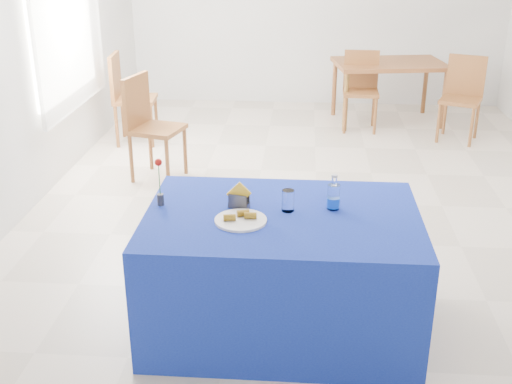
# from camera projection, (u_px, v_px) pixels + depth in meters

# --- Properties ---
(floor) EXTENTS (7.00, 7.00, 0.00)m
(floor) POSITION_uv_depth(u_px,v_px,m) (317.00, 202.00, 5.77)
(floor) COLOR beige
(floor) RESTS_ON ground
(room_shell) EXTENTS (7.00, 7.00, 7.00)m
(room_shell) POSITION_uv_depth(u_px,v_px,m) (325.00, 1.00, 5.09)
(room_shell) COLOR silver
(room_shell) RESTS_ON ground
(window_pane) EXTENTS (0.04, 1.50, 1.60)m
(window_pane) POSITION_uv_depth(u_px,v_px,m) (61.00, 11.00, 6.08)
(window_pane) COLOR white
(window_pane) RESTS_ON room_shell
(curtain) EXTENTS (0.04, 1.75, 1.85)m
(curtain) POSITION_uv_depth(u_px,v_px,m) (68.00, 11.00, 6.07)
(curtain) COLOR white
(curtain) RESTS_ON room_shell
(plate) EXTENTS (0.30, 0.30, 0.01)m
(plate) POSITION_uv_depth(u_px,v_px,m) (241.00, 220.00, 3.62)
(plate) COLOR white
(plate) RESTS_ON blue_table
(drinking_glass) EXTENTS (0.07, 0.07, 0.13)m
(drinking_glass) POSITION_uv_depth(u_px,v_px,m) (288.00, 201.00, 3.74)
(drinking_glass) COLOR white
(drinking_glass) RESTS_ON blue_table
(salt_shaker) EXTENTS (0.03, 0.03, 0.08)m
(salt_shaker) POSITION_uv_depth(u_px,v_px,m) (238.00, 195.00, 3.86)
(salt_shaker) COLOR slate
(salt_shaker) RESTS_ON blue_table
(pepper_shaker) EXTENTS (0.03, 0.03, 0.08)m
(pepper_shaker) POSITION_uv_depth(u_px,v_px,m) (237.00, 199.00, 3.81)
(pepper_shaker) COLOR slate
(pepper_shaker) RESTS_ON blue_table
(blue_table) EXTENTS (1.60, 1.10, 0.76)m
(blue_table) POSITION_uv_depth(u_px,v_px,m) (282.00, 271.00, 3.87)
(blue_table) COLOR #102295
(blue_table) RESTS_ON floor
(water_bottle) EXTENTS (0.08, 0.08, 0.21)m
(water_bottle) POSITION_uv_depth(u_px,v_px,m) (333.00, 198.00, 3.76)
(water_bottle) COLOR white
(water_bottle) RESTS_ON blue_table
(napkin_holder) EXTENTS (0.15, 0.09, 0.16)m
(napkin_holder) POSITION_uv_depth(u_px,v_px,m) (239.00, 200.00, 3.78)
(napkin_holder) COLOR #3C3C41
(napkin_holder) RESTS_ON blue_table
(rose_vase) EXTENTS (0.04, 0.04, 0.29)m
(rose_vase) POSITION_uv_depth(u_px,v_px,m) (160.00, 184.00, 3.79)
(rose_vase) COLOR #27282D
(rose_vase) RESTS_ON blue_table
(oak_table) EXTENTS (1.43, 1.04, 0.76)m
(oak_table) POSITION_uv_depth(u_px,v_px,m) (389.00, 68.00, 7.87)
(oak_table) COLOR #95522B
(oak_table) RESTS_ON floor
(chair_bg_left) EXTENTS (0.43, 0.43, 0.93)m
(chair_bg_left) POSITION_uv_depth(u_px,v_px,m) (361.00, 85.00, 7.68)
(chair_bg_left) COLOR brown
(chair_bg_left) RESTS_ON floor
(chair_bg_right) EXTENTS (0.55, 0.55, 0.95)m
(chair_bg_right) POSITION_uv_depth(u_px,v_px,m) (463.00, 92.00, 7.28)
(chair_bg_right) COLOR brown
(chair_bg_right) RESTS_ON floor
(chair_win_a) EXTENTS (0.55, 0.55, 1.01)m
(chair_win_a) POSITION_uv_depth(u_px,v_px,m) (148.00, 120.00, 6.13)
(chair_win_a) COLOR brown
(chair_win_a) RESTS_ON floor
(chair_win_b) EXTENTS (0.49, 0.49, 1.01)m
(chair_win_b) POSITION_uv_depth(u_px,v_px,m) (126.00, 92.00, 7.14)
(chair_win_b) COLOR brown
(chair_win_b) RESTS_ON floor
(banana_pieces) EXTENTS (0.19, 0.12, 0.04)m
(banana_pieces) POSITION_uv_depth(u_px,v_px,m) (241.00, 215.00, 3.62)
(banana_pieces) COLOR gold
(banana_pieces) RESTS_ON plate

